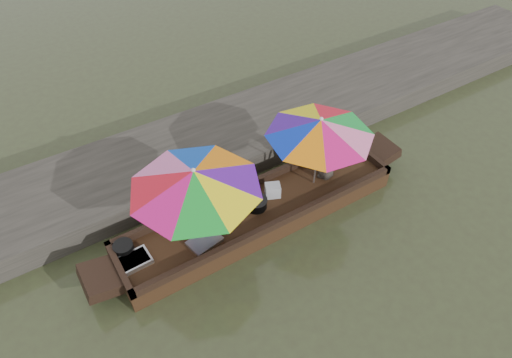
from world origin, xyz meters
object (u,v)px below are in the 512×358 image
tray_scallop (205,241)px  umbrella_stern (317,152)px  cooking_pot (124,248)px  charcoal_grill (256,203)px  supply_bag (273,190)px  umbrella_bow (198,204)px  vendor (328,156)px  boat_hull (259,214)px  tray_crayfish (133,261)px

tray_scallop → umbrella_stern: umbrella_stern is taller
tray_scallop → umbrella_stern: size_ratio=0.28×
cooking_pot → charcoal_grill: size_ratio=0.88×
supply_bag → umbrella_bow: size_ratio=0.13×
tray_scallop → charcoal_grill: bearing=11.0°
charcoal_grill → umbrella_bow: umbrella_bow is taller
umbrella_stern → umbrella_bow: bearing=180.0°
cooking_pot → umbrella_bow: umbrella_bow is taller
vendor → umbrella_stern: size_ratio=0.52×
supply_bag → umbrella_stern: umbrella_stern is taller
tray_scallop → boat_hull: bearing=8.8°
cooking_pot → umbrella_bow: 1.49m
tray_crayfish → supply_bag: size_ratio=1.99×
tray_scallop → supply_bag: supply_bag is taller
vendor → umbrella_bow: bearing=-32.0°
tray_crayfish → charcoal_grill: (2.37, -0.01, 0.05)m
vendor → umbrella_stern: (-0.31, -0.04, 0.27)m
umbrella_bow → charcoal_grill: bearing=2.1°
vendor → umbrella_bow: umbrella_bow is taller
boat_hull → vendor: (1.58, 0.04, 0.68)m
boat_hull → charcoal_grill: charcoal_grill is taller
cooking_pot → tray_scallop: (1.23, -0.54, -0.06)m
boat_hull → umbrella_bow: bearing=180.0°
tray_crayfish → tray_scallop: size_ratio=1.00×
supply_bag → umbrella_bow: bearing=-175.1°
cooking_pot → supply_bag: size_ratio=1.21×
boat_hull → tray_crayfish: (-2.40, 0.05, 0.22)m
charcoal_grill → supply_bag: (0.42, 0.09, 0.04)m
vendor → umbrella_bow: 2.77m
tray_crayfish → supply_bag: (2.79, 0.08, 0.09)m
tray_scallop → umbrella_stern: 2.60m
tray_crayfish → umbrella_stern: 3.74m
vendor → cooking_pot: bearing=-37.3°
tray_crayfish → cooking_pot: bearing=99.5°
umbrella_bow → umbrella_stern: bearing=0.0°
cooking_pot → tray_crayfish: (0.05, -0.30, -0.04)m
charcoal_grill → umbrella_stern: umbrella_stern is taller
tray_crayfish → supply_bag: supply_bag is taller
tray_crayfish → charcoal_grill: charcoal_grill is taller
tray_crayfish → supply_bag: bearing=1.7°
umbrella_bow → umbrella_stern: (2.44, 0.00, 0.00)m
cooking_pot → umbrella_stern: 3.79m
cooking_pot → tray_crayfish: cooking_pot is taller
vendor → umbrella_stern: 0.41m
boat_hull → umbrella_stern: (1.26, 0.00, 0.95)m
charcoal_grill → umbrella_bow: bearing=-177.9°
tray_scallop → supply_bag: 1.64m
tray_scallop → umbrella_bow: 0.77m
tray_scallop → umbrella_bow: (0.04, 0.19, 0.74)m
charcoal_grill → umbrella_bow: (-1.15, -0.04, 0.68)m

